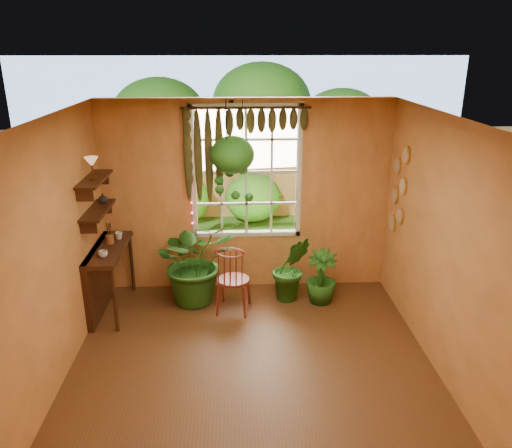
# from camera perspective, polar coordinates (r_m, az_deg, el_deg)

# --- Properties ---
(floor) EXTENTS (4.50, 4.50, 0.00)m
(floor) POSITION_cam_1_polar(r_m,az_deg,el_deg) (5.53, -0.36, -17.44)
(floor) COLOR #5A3019
(floor) RESTS_ON ground
(ceiling) EXTENTS (4.50, 4.50, 0.00)m
(ceiling) POSITION_cam_1_polar(r_m,az_deg,el_deg) (4.45, -0.43, 11.47)
(ceiling) COLOR white
(ceiling) RESTS_ON wall_back
(wall_back) EXTENTS (4.00, 0.00, 4.00)m
(wall_back) POSITION_cam_1_polar(r_m,az_deg,el_deg) (6.94, -1.10, 3.08)
(wall_back) COLOR #E5924E
(wall_back) RESTS_ON floor
(wall_left) EXTENTS (0.00, 4.50, 4.50)m
(wall_left) POSITION_cam_1_polar(r_m,az_deg,el_deg) (5.17, -23.22, -4.61)
(wall_left) COLOR #E5924E
(wall_left) RESTS_ON floor
(wall_right) EXTENTS (0.00, 4.50, 4.50)m
(wall_right) POSITION_cam_1_polar(r_m,az_deg,el_deg) (5.29, 21.85, -3.85)
(wall_right) COLOR #E5924E
(wall_right) RESTS_ON floor
(window) EXTENTS (1.52, 0.10, 1.86)m
(window) POSITION_cam_1_polar(r_m,az_deg,el_deg) (6.88, -1.12, 5.94)
(window) COLOR silver
(window) RESTS_ON wall_back
(valance_vine) EXTENTS (1.70, 0.12, 1.10)m
(valance_vine) POSITION_cam_1_polar(r_m,az_deg,el_deg) (6.65, -1.87, 10.52)
(valance_vine) COLOR #3B1A10
(valance_vine) RESTS_ON window
(string_lights) EXTENTS (0.03, 0.03, 1.54)m
(string_lights) POSITION_cam_1_polar(r_m,az_deg,el_deg) (6.81, -7.55, 6.05)
(string_lights) COLOR #FF2633
(string_lights) RESTS_ON window
(wall_plates) EXTENTS (0.04, 0.32, 1.10)m
(wall_plates) POSITION_cam_1_polar(r_m,az_deg,el_deg) (6.79, 15.98, 3.68)
(wall_plates) COLOR beige
(wall_plates) RESTS_ON wall_right
(counter_ledge) EXTENTS (0.40, 1.20, 0.90)m
(counter_ledge) POSITION_cam_1_polar(r_m,az_deg,el_deg) (6.84, -17.17, -5.25)
(counter_ledge) COLOR #3B1A10
(counter_ledge) RESTS_ON floor
(shelf_lower) EXTENTS (0.25, 0.90, 0.04)m
(shelf_lower) POSITION_cam_1_polar(r_m,az_deg,el_deg) (6.54, -17.62, 1.51)
(shelf_lower) COLOR #3B1A10
(shelf_lower) RESTS_ON wall_left
(shelf_upper) EXTENTS (0.25, 0.90, 0.04)m
(shelf_upper) POSITION_cam_1_polar(r_m,az_deg,el_deg) (6.43, -17.98, 4.90)
(shelf_upper) COLOR #3B1A10
(shelf_upper) RESTS_ON wall_left
(backyard) EXTENTS (14.00, 10.00, 12.00)m
(backyard) POSITION_cam_1_polar(r_m,az_deg,el_deg) (11.47, -0.51, 9.39)
(backyard) COLOR #32601B
(backyard) RESTS_ON ground
(windsor_chair) EXTENTS (0.49, 0.51, 1.12)m
(windsor_chair) POSITION_cam_1_polar(r_m,az_deg,el_deg) (6.61, -2.66, -7.41)
(windsor_chair) COLOR maroon
(windsor_chair) RESTS_ON floor
(potted_plant_left) EXTENTS (1.33, 1.24, 1.20)m
(potted_plant_left) POSITION_cam_1_polar(r_m,az_deg,el_deg) (6.80, -6.91, -4.17)
(potted_plant_left) COLOR #155116
(potted_plant_left) RESTS_ON floor
(potted_plant_mid) EXTENTS (0.55, 0.46, 0.94)m
(potted_plant_mid) POSITION_cam_1_polar(r_m,az_deg,el_deg) (6.87, 4.06, -5.05)
(potted_plant_mid) COLOR #155116
(potted_plant_mid) RESTS_ON floor
(potted_plant_right) EXTENTS (0.48, 0.48, 0.75)m
(potted_plant_right) POSITION_cam_1_polar(r_m,az_deg,el_deg) (6.88, 7.46, -6.01)
(potted_plant_right) COLOR #155116
(potted_plant_right) RESTS_ON floor
(hanging_basket) EXTENTS (0.58, 0.58, 1.34)m
(hanging_basket) POSITION_cam_1_polar(r_m,az_deg,el_deg) (6.55, -2.73, 7.29)
(hanging_basket) COLOR black
(hanging_basket) RESTS_ON ceiling
(cup_a) EXTENTS (0.11, 0.11, 0.09)m
(cup_a) POSITION_cam_1_polar(r_m,az_deg,el_deg) (6.37, -17.09, -3.30)
(cup_a) COLOR silver
(cup_a) RESTS_ON counter_ledge
(cup_b) EXTENTS (0.13, 0.13, 0.10)m
(cup_b) POSITION_cam_1_polar(r_m,az_deg,el_deg) (6.90, -15.42, -1.28)
(cup_b) COLOR beige
(cup_b) RESTS_ON counter_ledge
(brush_jar) EXTENTS (0.10, 0.10, 0.36)m
(brush_jar) POSITION_cam_1_polar(r_m,az_deg,el_deg) (6.75, -16.42, -1.01)
(brush_jar) COLOR brown
(brush_jar) RESTS_ON counter_ledge
(shelf_vase) EXTENTS (0.14, 0.14, 0.13)m
(shelf_vase) POSITION_cam_1_polar(r_m,az_deg,el_deg) (6.75, -17.11, 2.85)
(shelf_vase) COLOR #B2AD99
(shelf_vase) RESTS_ON shelf_lower
(tiffany_lamp) EXTENTS (0.17, 0.17, 0.28)m
(tiffany_lamp) POSITION_cam_1_polar(r_m,az_deg,el_deg) (6.28, -18.28, 6.62)
(tiffany_lamp) COLOR #543618
(tiffany_lamp) RESTS_ON shelf_upper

